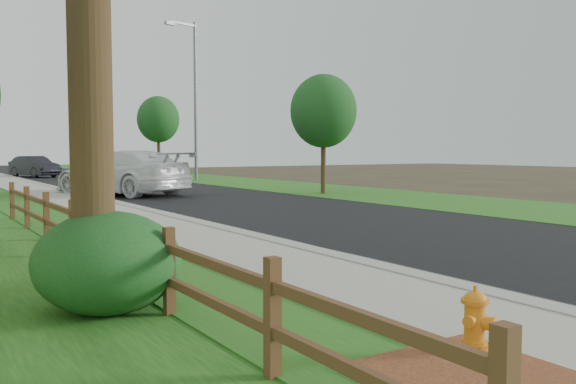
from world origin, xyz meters
TOP-DOWN VIEW (x-y plane):
  - ground at (0.00, 0.00)m, footprint 120.00×120.00m
  - road at (4.60, 35.00)m, footprint 8.00×90.00m
  - curb at (0.40, 35.00)m, footprint 0.40×90.00m
  - wet_gutter at (0.75, 35.00)m, footprint 0.50×90.00m
  - sidewalk at (-0.90, 35.00)m, footprint 2.20×90.00m
  - verge_far at (11.50, 35.00)m, footprint 6.00×90.00m
  - ranch_fence at (-3.60, 6.40)m, footprint 0.12×16.92m
  - fire_hydrant at (-1.70, -0.20)m, footprint 0.42×0.34m
  - white_suv at (2.00, 22.53)m, footprint 5.22×7.31m
  - dark_car_mid at (7.07, 35.35)m, footprint 3.26×5.21m
  - dark_car_far at (2.00, 43.07)m, footprint 3.06×4.94m
  - streetlight at (9.67, 32.14)m, footprint 2.30×0.74m
  - boulder at (-3.90, 4.74)m, footprint 1.15×0.98m
  - shrub_b at (-4.16, 3.41)m, footprint 2.23×2.23m
  - tree_near_right at (9.89, 18.27)m, footprint 3.00×3.00m
  - tree_far_right at (12.03, 44.62)m, footprint 3.50×3.50m

SIDE VIEW (x-z plane):
  - ground at x=0.00m, z-range 0.00..0.00m
  - road at x=4.60m, z-range 0.00..0.02m
  - verge_far at x=11.50m, z-range 0.00..0.04m
  - wet_gutter at x=0.75m, z-range 0.02..0.02m
  - sidewalk at x=-0.90m, z-range 0.00..0.10m
  - curb at x=0.40m, z-range 0.00..0.12m
  - boulder at x=-3.90m, z-range 0.00..0.66m
  - fire_hydrant at x=-1.70m, z-range 0.07..0.71m
  - ranch_fence at x=-3.60m, z-range 0.07..1.17m
  - shrub_b at x=-4.16m, z-range 0.00..1.27m
  - dark_car_far at x=2.00m, z-range 0.02..1.56m
  - dark_car_mid at x=7.07m, z-range 0.02..1.67m
  - white_suv at x=2.00m, z-range 0.02..1.99m
  - tree_near_right at x=9.89m, z-range 1.04..6.44m
  - tree_far_right at x=12.03m, z-range 1.29..7.75m
  - streetlight at x=9.67m, z-range 0.67..10.75m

